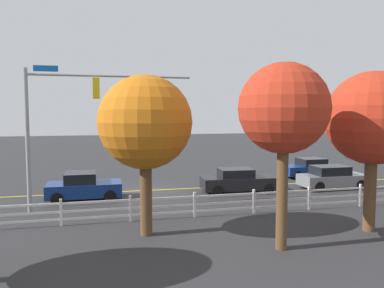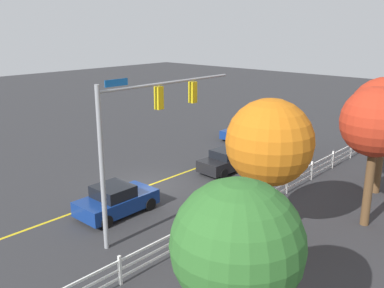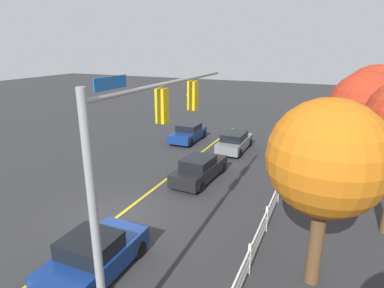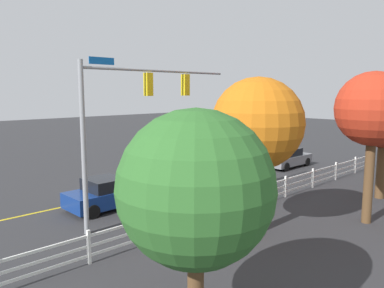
# 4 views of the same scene
# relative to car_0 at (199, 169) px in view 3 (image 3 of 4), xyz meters

# --- Properties ---
(ground_plane) EXTENTS (120.00, 120.00, 0.00)m
(ground_plane) POSITION_rel_car_0_xyz_m (5.41, -1.82, -0.69)
(ground_plane) COLOR #2D2D30
(lane_center_stripe) EXTENTS (28.00, 0.16, 0.01)m
(lane_center_stripe) POSITION_rel_car_0_xyz_m (1.41, -1.82, -0.69)
(lane_center_stripe) COLOR gold
(lane_center_stripe) RESTS_ON ground_plane
(signal_assembly) EXTENTS (7.86, 0.37, 6.95)m
(signal_assembly) POSITION_rel_car_0_xyz_m (9.08, 2.20, 4.23)
(signal_assembly) COLOR gray
(signal_assembly) RESTS_ON ground_plane
(car_0) EXTENTS (4.60, 2.02, 1.44)m
(car_0) POSITION_rel_car_0_xyz_m (0.00, 0.00, 0.00)
(car_0) COLOR black
(car_0) RESTS_ON ground_plane
(car_1) EXTENTS (3.97, 2.06, 1.51)m
(car_1) POSITION_rel_car_0_xyz_m (8.93, -0.15, 0.02)
(car_1) COLOR navy
(car_1) RESTS_ON ground_plane
(car_2) EXTENTS (3.98, 1.92, 1.40)m
(car_2) POSITION_rel_car_0_xyz_m (-7.01, -3.95, -0.02)
(car_2) COLOR navy
(car_2) RESTS_ON ground_plane
(car_3) EXTENTS (4.17, 1.83, 1.44)m
(car_3) POSITION_rel_car_0_xyz_m (-6.11, 0.28, 0.01)
(car_3) COLOR slate
(car_3) RESTS_ON ground_plane
(white_rail_fence) EXTENTS (26.10, 0.10, 1.15)m
(white_rail_fence) POSITION_rel_car_0_xyz_m (2.41, 4.70, -0.09)
(white_rail_fence) COLOR white
(white_rail_fence) RESTS_ON ground_plane
(tree_0) EXTENTS (3.60, 3.60, 6.20)m
(tree_0) POSITION_rel_car_0_xyz_m (6.28, 6.72, 3.67)
(tree_0) COLOR brown
(tree_0) RESTS_ON ground_plane
(tree_1) EXTENTS (3.69, 3.69, 6.40)m
(tree_1) POSITION_rel_car_0_xyz_m (-2.52, 8.24, 3.82)
(tree_1) COLOR brown
(tree_1) RESTS_ON ground_plane
(tree_2) EXTENTS (4.65, 4.65, 6.42)m
(tree_2) POSITION_rel_car_0_xyz_m (-8.46, 9.21, 3.39)
(tree_2) COLOR brown
(tree_2) RESTS_ON ground_plane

